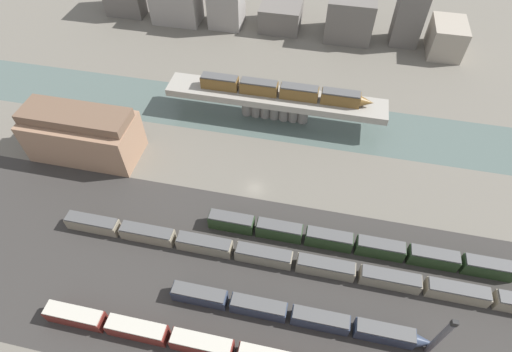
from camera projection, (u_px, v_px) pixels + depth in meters
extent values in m
plane|color=#666056|center=(255.00, 188.00, 96.67)|extent=(400.00, 400.00, 0.00)
cube|color=#33302D|center=(230.00, 278.00, 81.44)|extent=(280.00, 42.00, 0.01)
cube|color=#4C5B56|center=(274.00, 117.00, 113.53)|extent=(320.00, 18.68, 0.01)
cube|color=gray|center=(275.00, 98.00, 108.18)|extent=(59.81, 8.43, 1.96)
cylinder|color=gray|center=(247.00, 105.00, 112.30)|extent=(2.79, 2.79, 6.05)
cylinder|color=gray|center=(256.00, 106.00, 111.94)|extent=(2.79, 2.79, 6.05)
cylinder|color=gray|center=(265.00, 108.00, 111.58)|extent=(2.79, 2.79, 6.05)
cylinder|color=gray|center=(275.00, 109.00, 111.23)|extent=(2.79, 2.79, 6.05)
cylinder|color=gray|center=(284.00, 110.00, 110.87)|extent=(2.79, 2.79, 6.05)
cylinder|color=gray|center=(294.00, 112.00, 110.51)|extent=(2.79, 2.79, 6.05)
cylinder|color=gray|center=(303.00, 113.00, 110.15)|extent=(2.79, 2.79, 6.05)
cube|color=brown|center=(220.00, 82.00, 108.26)|extent=(10.12, 3.15, 3.26)
cube|color=#4C4C4C|center=(219.00, 77.00, 106.87)|extent=(9.72, 2.90, 0.40)
cube|color=brown|center=(259.00, 88.00, 106.81)|extent=(10.12, 3.15, 3.26)
cube|color=#4C4C4C|center=(259.00, 82.00, 105.41)|extent=(9.72, 2.90, 0.40)
cube|color=brown|center=(299.00, 93.00, 105.35)|extent=(10.12, 3.15, 3.26)
cube|color=#4C4C4C|center=(300.00, 87.00, 103.96)|extent=(9.72, 2.90, 0.40)
cube|color=brown|center=(340.00, 98.00, 103.89)|extent=(10.12, 3.15, 3.26)
cube|color=#4C4C4C|center=(342.00, 93.00, 102.50)|extent=(9.72, 2.90, 0.40)
cone|color=brown|center=(367.00, 102.00, 103.10)|extent=(3.54, 2.83, 2.83)
cube|color=#5B1E19|center=(76.00, 316.00, 74.71)|extent=(11.35, 3.03, 3.22)
cube|color=#B7B2A3|center=(73.00, 313.00, 73.34)|extent=(10.89, 2.79, 0.40)
cube|color=#5B1E19|center=(138.00, 330.00, 73.06)|extent=(11.35, 3.03, 3.22)
cube|color=#B7B2A3|center=(135.00, 326.00, 71.69)|extent=(10.89, 2.79, 0.40)
cube|color=#5B1E19|center=(202.00, 344.00, 71.41)|extent=(11.35, 3.03, 3.22)
cube|color=#B7B2A3|center=(201.00, 341.00, 70.03)|extent=(10.89, 2.79, 0.40)
cube|color=#2D384C|center=(200.00, 296.00, 77.42)|extent=(10.78, 2.87, 3.11)
cube|color=#4C4C4C|center=(199.00, 292.00, 76.08)|extent=(10.34, 2.64, 0.40)
cube|color=#2D384C|center=(259.00, 308.00, 75.85)|extent=(10.78, 2.87, 3.11)
cube|color=#4C4C4C|center=(259.00, 304.00, 74.52)|extent=(10.34, 2.64, 0.40)
cube|color=#2D384C|center=(320.00, 320.00, 74.28)|extent=(10.78, 2.87, 3.11)
cube|color=#4C4C4C|center=(321.00, 317.00, 72.95)|extent=(10.34, 2.64, 0.40)
cube|color=#2D384C|center=(384.00, 333.00, 72.72)|extent=(10.78, 2.87, 3.11)
cube|color=#4C4C4C|center=(386.00, 330.00, 71.38)|extent=(10.34, 2.64, 0.40)
cone|color=#2D384C|center=(425.00, 342.00, 71.86)|extent=(3.77, 2.58, 2.58)
cube|color=gray|center=(93.00, 224.00, 88.20)|extent=(11.86, 2.97, 3.04)
cube|color=#4C4C4C|center=(91.00, 220.00, 86.89)|extent=(11.38, 2.73, 0.40)
cube|color=gray|center=(148.00, 234.00, 86.48)|extent=(11.86, 2.97, 3.04)
cube|color=#4C4C4C|center=(146.00, 230.00, 85.17)|extent=(11.38, 2.73, 0.40)
cube|color=gray|center=(205.00, 245.00, 84.76)|extent=(11.86, 2.97, 3.04)
cube|color=#4C4C4C|center=(204.00, 241.00, 83.45)|extent=(11.38, 2.73, 0.40)
cube|color=gray|center=(264.00, 256.00, 83.04)|extent=(11.86, 2.97, 3.04)
cube|color=#4C4C4C|center=(264.00, 252.00, 81.74)|extent=(11.38, 2.73, 0.40)
cube|color=gray|center=(325.00, 268.00, 81.33)|extent=(11.86, 2.97, 3.04)
cube|color=#4C4C4C|center=(326.00, 264.00, 80.02)|extent=(11.38, 2.73, 0.40)
cube|color=gray|center=(390.00, 280.00, 79.61)|extent=(11.86, 2.97, 3.04)
cube|color=#4C4C4C|center=(392.00, 276.00, 78.30)|extent=(11.38, 2.73, 0.40)
cube|color=gray|center=(457.00, 292.00, 77.89)|extent=(11.86, 2.97, 3.04)
cube|color=#4C4C4C|center=(460.00, 288.00, 76.58)|extent=(11.38, 2.73, 0.40)
cube|color=#23381E|center=(231.00, 222.00, 88.20)|extent=(10.01, 2.98, 3.52)
cube|color=#4C4C4C|center=(231.00, 217.00, 86.70)|extent=(9.61, 2.74, 0.40)
cube|color=#23381E|center=(279.00, 231.00, 86.76)|extent=(10.01, 2.98, 3.52)
cube|color=#4C4C4C|center=(280.00, 226.00, 85.27)|extent=(9.61, 2.74, 0.40)
cube|color=#23381E|center=(329.00, 240.00, 85.32)|extent=(10.01, 2.98, 3.52)
cube|color=#4C4C4C|center=(330.00, 235.00, 83.83)|extent=(9.61, 2.74, 0.40)
cube|color=#23381E|center=(380.00, 249.00, 83.88)|extent=(10.01, 2.98, 3.52)
cube|color=#4C4C4C|center=(382.00, 244.00, 82.39)|extent=(9.61, 2.74, 0.40)
cube|color=#23381E|center=(433.00, 258.00, 82.45)|extent=(10.01, 2.98, 3.52)
cube|color=#4C4C4C|center=(436.00, 253.00, 80.95)|extent=(9.61, 2.74, 0.40)
cube|color=#23381E|center=(487.00, 268.00, 81.01)|extent=(10.01, 2.98, 3.52)
cube|color=#4C4C4C|center=(492.00, 263.00, 79.52)|extent=(9.61, 2.74, 0.40)
cube|color=#937056|center=(84.00, 137.00, 100.41)|extent=(27.11, 12.46, 11.15)
cube|color=brown|center=(74.00, 116.00, 95.24)|extent=(26.57, 8.72, 2.45)
cylinder|color=#4C4C51|center=(439.00, 338.00, 67.46)|extent=(1.04, 1.04, 12.74)
cube|color=black|center=(455.00, 323.00, 62.16)|extent=(1.00, 0.70, 1.20)
cube|color=gray|center=(176.00, 1.00, 143.17)|extent=(17.01, 10.72, 14.66)
cube|color=#605B56|center=(281.00, 15.00, 142.76)|extent=(14.20, 14.45, 8.50)
cube|color=#605B56|center=(350.00, 16.00, 136.51)|extent=(15.63, 15.04, 14.33)
cube|color=#605B56|center=(409.00, 16.00, 131.92)|extent=(9.18, 8.99, 19.12)
cube|color=gray|center=(446.00, 38.00, 131.39)|extent=(10.54, 14.37, 10.21)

